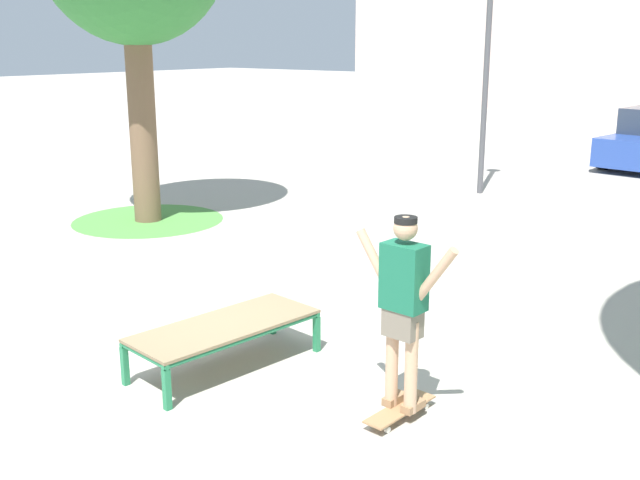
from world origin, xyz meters
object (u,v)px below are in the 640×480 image
Objects in this scene: skateboard at (400,410)px; light_post at (490,5)px; skate_box at (225,328)px; skater at (403,300)px.

light_post is (-4.06, 9.45, 3.75)m from skateboard.
skate_box is at bearing -174.27° from skateboard.
skater reaches higher than skate_box.
light_post is (-4.06, 9.44, 2.75)m from skater.
skateboard is at bearing -66.73° from light_post.
skater is at bearing 5.78° from skate_box.
light_post is at bearing 113.27° from skateboard.
skate_box reaches higher than skateboard.
light_post is at bearing 102.50° from skate_box.
skateboard is (1.93, 0.19, -0.34)m from skate_box.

